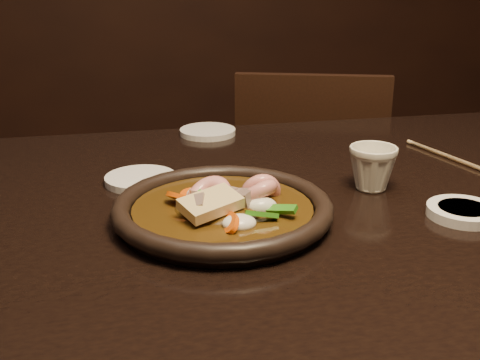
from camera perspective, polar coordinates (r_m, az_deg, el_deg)
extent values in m
cube|color=black|center=(0.87, 13.82, -3.30)|extent=(1.60, 0.90, 0.04)
cube|color=black|center=(1.72, 6.36, -3.03)|extent=(0.49, 0.49, 0.04)
cylinder|color=black|center=(1.96, 10.75, -6.95)|extent=(0.03, 0.03, 0.38)
cylinder|color=black|center=(1.69, 11.49, -11.78)|extent=(0.03, 0.03, 0.38)
cylinder|color=black|center=(1.95, 1.53, -6.62)|extent=(0.03, 0.03, 0.38)
cylinder|color=black|center=(1.68, 0.63, -11.41)|extent=(0.03, 0.03, 0.38)
cube|color=black|center=(1.48, 6.66, 2.17)|extent=(0.36, 0.14, 0.40)
cylinder|color=black|center=(0.78, -1.65, -3.43)|extent=(0.26, 0.26, 0.01)
torus|color=black|center=(0.78, -1.66, -2.60)|extent=(0.29, 0.29, 0.02)
cylinder|color=#352109|center=(0.78, -1.66, -2.88)|extent=(0.23, 0.23, 0.01)
ellipsoid|color=#352109|center=(0.78, -1.66, -2.88)|extent=(0.13, 0.12, 0.04)
torus|color=#DA9389|center=(0.82, 1.95, -1.33)|extent=(0.06, 0.04, 0.06)
torus|color=#DA9389|center=(0.77, -2.96, -1.54)|extent=(0.08, 0.08, 0.04)
torus|color=#DA9389|center=(0.78, 1.49, -1.38)|extent=(0.08, 0.08, 0.05)
cube|color=#82695E|center=(0.77, -1.42, -1.73)|extent=(0.04, 0.04, 0.03)
cube|color=#82695E|center=(0.76, -2.41, -3.19)|extent=(0.04, 0.04, 0.03)
cube|color=#82695E|center=(0.76, 0.29, -1.89)|extent=(0.04, 0.04, 0.03)
cube|color=#82695E|center=(0.77, -0.83, -1.84)|extent=(0.04, 0.04, 0.03)
cube|color=#82695E|center=(0.74, -4.19, -2.60)|extent=(0.04, 0.03, 0.03)
cube|color=#82695E|center=(0.78, -3.87, -1.85)|extent=(0.03, 0.03, 0.03)
cylinder|color=#E34E07|center=(0.80, -4.31, -1.62)|extent=(0.06, 0.06, 0.03)
cylinder|color=#E34E07|center=(0.78, -5.67, -1.68)|extent=(0.06, 0.06, 0.03)
cylinder|color=#E34E07|center=(0.72, -0.92, -4.12)|extent=(0.04, 0.05, 0.04)
cylinder|color=#E34E07|center=(0.75, -4.17, -2.47)|extent=(0.05, 0.05, 0.04)
cube|color=#2C7315|center=(0.78, -1.67, -2.26)|extent=(0.03, 0.04, 0.02)
cube|color=#2C7315|center=(0.77, -1.62, -2.64)|extent=(0.02, 0.04, 0.02)
cube|color=#2C7315|center=(0.75, 3.94, -2.78)|extent=(0.04, 0.04, 0.02)
cube|color=#2C7315|center=(0.77, -2.95, -2.06)|extent=(0.04, 0.03, 0.03)
cube|color=#2C7315|center=(0.73, 2.07, -3.27)|extent=(0.04, 0.02, 0.02)
ellipsoid|color=silver|center=(0.72, -0.08, -4.13)|extent=(0.04, 0.04, 0.02)
ellipsoid|color=silver|center=(0.80, -2.05, -1.71)|extent=(0.04, 0.03, 0.03)
ellipsoid|color=silver|center=(0.76, 2.02, -2.56)|extent=(0.04, 0.03, 0.03)
ellipsoid|color=silver|center=(0.81, 0.86, -1.65)|extent=(0.03, 0.03, 0.02)
ellipsoid|color=silver|center=(0.77, -1.70, -2.40)|extent=(0.03, 0.03, 0.02)
ellipsoid|color=silver|center=(0.80, -4.04, -1.57)|extent=(0.03, 0.04, 0.03)
ellipsoid|color=silver|center=(0.78, -1.73, -2.06)|extent=(0.03, 0.04, 0.03)
cube|color=#DEC384|center=(0.74, -2.81, -2.24)|extent=(0.08, 0.07, 0.03)
cylinder|color=silver|center=(0.85, 20.41, -2.84)|extent=(0.09, 0.09, 0.01)
cylinder|color=silver|center=(0.93, -9.39, 0.08)|extent=(0.11, 0.11, 0.01)
cylinder|color=silver|center=(1.17, -3.08, 4.60)|extent=(0.11, 0.11, 0.01)
imported|color=beige|center=(0.90, 12.45, 1.26)|extent=(0.09, 0.09, 0.07)
cylinder|color=tan|center=(1.06, 20.33, 1.62)|extent=(0.07, 0.23, 0.01)
cylinder|color=tan|center=(1.07, 19.85, 1.82)|extent=(0.07, 0.23, 0.01)
cube|color=#975D60|center=(0.83, -0.43, -2.40)|extent=(0.17, 0.17, 0.00)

